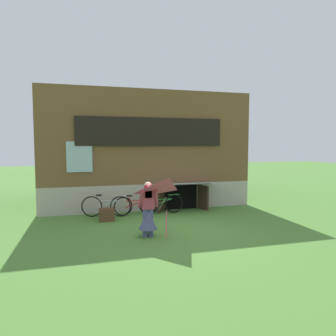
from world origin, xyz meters
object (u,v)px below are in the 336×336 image
(kite, at_px, (170,195))
(wooden_crate, at_px, (107,215))
(bicycle_red, at_px, (136,205))
(bicycle_silver, at_px, (106,206))
(person, at_px, (148,214))
(bicycle_green, at_px, (162,204))

(kite, xyz_separation_m, wooden_crate, (-1.44, 2.72, -1.03))
(kite, height_order, bicycle_red, kite)
(bicycle_silver, relative_size, wooden_crate, 3.46)
(kite, relative_size, wooden_crate, 3.06)
(person, bearing_deg, bicycle_silver, 94.57)
(person, relative_size, bicycle_green, 0.94)
(bicycle_silver, bearing_deg, person, -57.27)
(person, relative_size, kite, 1.01)
(kite, bearing_deg, wooden_crate, 117.83)
(person, height_order, kite, person)
(person, relative_size, bicycle_red, 0.95)
(bicycle_red, xyz_separation_m, bicycle_silver, (-1.06, -0.03, 0.03))
(bicycle_green, height_order, bicycle_red, bicycle_green)
(person, bearing_deg, bicycle_red, 72.66)
(kite, distance_m, wooden_crate, 3.24)
(bicycle_silver, bearing_deg, bicycle_red, 14.37)
(bicycle_silver, xyz_separation_m, wooden_crate, (-0.03, -0.58, -0.18))
(bicycle_red, bearing_deg, bicycle_green, -7.58)
(person, distance_m, bicycle_red, 2.72)
(bicycle_green, relative_size, wooden_crate, 3.30)
(person, xyz_separation_m, bicycle_silver, (-0.96, 2.68, -0.26))
(bicycle_red, distance_m, wooden_crate, 1.26)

